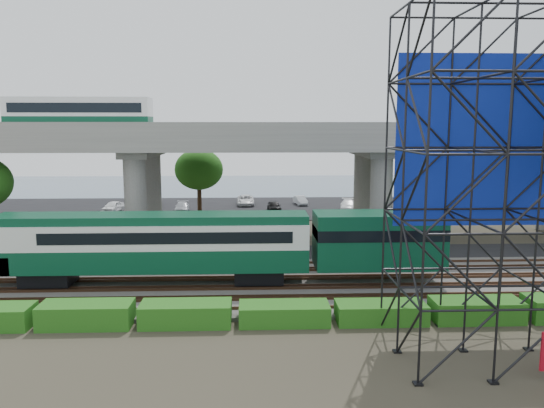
{
  "coord_description": "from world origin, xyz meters",
  "views": [
    {
      "loc": [
        -0.63,
        -30.24,
        10.06
      ],
      "look_at": [
        0.78,
        6.0,
        4.66
      ],
      "focal_mm": 35.0,
      "sensor_mm": 36.0,
      "label": 1
    }
  ],
  "objects": [
    {
      "name": "ground",
      "position": [
        0.0,
        0.0,
        0.0
      ],
      "size": [
        140.0,
        140.0,
        0.0
      ],
      "primitive_type": "plane",
      "color": "#474233",
      "rests_on": "ground"
    },
    {
      "name": "service_road",
      "position": [
        0.0,
        10.5,
        0.04
      ],
      "size": [
        90.0,
        5.0,
        0.08
      ],
      "primitive_type": "cube",
      "color": "black",
      "rests_on": "ground"
    },
    {
      "name": "rail_tracks",
      "position": [
        0.0,
        2.0,
        0.28
      ],
      "size": [
        90.0,
        9.52,
        0.16
      ],
      "color": "#472D1E",
      "rests_on": "ballast_bed"
    },
    {
      "name": "parked_cars",
      "position": [
        0.45,
        33.49,
        0.68
      ],
      "size": [
        37.53,
        9.59,
        1.28
      ],
      "color": "white",
      "rests_on": "parking_lot"
    },
    {
      "name": "scaffold_tower",
      "position": [
        10.36,
        -7.98,
        7.47
      ],
      "size": [
        9.36,
        6.36,
        15.0
      ],
      "color": "black",
      "rests_on": "ground"
    },
    {
      "name": "trees",
      "position": [
        -4.67,
        16.17,
        5.57
      ],
      "size": [
        40.94,
        16.94,
        7.69
      ],
      "color": "#382314",
      "rests_on": "ground"
    },
    {
      "name": "ballast_bed",
      "position": [
        0.0,
        2.0,
        0.1
      ],
      "size": [
        90.0,
        12.0,
        0.2
      ],
      "primitive_type": "cube",
      "color": "slate",
      "rests_on": "ground"
    },
    {
      "name": "suv",
      "position": [
        -11.42,
        11.25,
        0.78
      ],
      "size": [
        5.33,
        3.01,
        1.41
      ],
      "primitive_type": "imported",
      "rotation": [
        0.0,
        0.0,
        1.43
      ],
      "color": "black",
      "rests_on": "service_road"
    },
    {
      "name": "harbor_water",
      "position": [
        0.0,
        56.0,
        0.01
      ],
      "size": [
        140.0,
        40.0,
        0.03
      ],
      "primitive_type": "cube",
      "color": "#446071",
      "rests_on": "ground"
    },
    {
      "name": "parking_lot",
      "position": [
        0.0,
        34.0,
        0.04
      ],
      "size": [
        90.0,
        18.0,
        0.08
      ],
      "primitive_type": "cube",
      "color": "black",
      "rests_on": "ground"
    },
    {
      "name": "commuter_train",
      "position": [
        -4.58,
        2.0,
        2.88
      ],
      "size": [
        29.3,
        3.06,
        4.3
      ],
      "color": "black",
      "rests_on": "rail_tracks"
    },
    {
      "name": "overpass",
      "position": [
        -1.11,
        16.0,
        8.21
      ],
      "size": [
        80.0,
        12.0,
        12.4
      ],
      "color": "#9E9B93",
      "rests_on": "ground"
    },
    {
      "name": "hedge_strip",
      "position": [
        1.01,
        -4.3,
        0.56
      ],
      "size": [
        34.6,
        1.8,
        1.2
      ],
      "color": "#1C5F15",
      "rests_on": "ground"
    }
  ]
}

